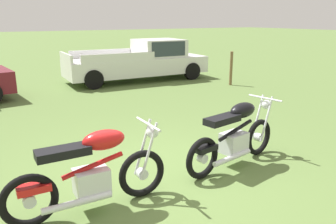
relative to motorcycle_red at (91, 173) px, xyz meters
name	(u,v)px	position (x,y,z in m)	size (l,w,h in m)	color
ground_plane	(160,177)	(1.15, 0.35, -0.49)	(120.00, 120.00, 0.00)	#567038
motorcycle_red	(91,173)	(0.00, 0.00, 0.00)	(2.02, 0.64, 1.02)	black
motorcycle_black	(235,136)	(2.35, 0.12, 0.00)	(1.99, 0.75, 1.02)	black
pickup_truck_white	(144,60)	(4.66, 7.76, 0.26)	(5.28, 2.02, 1.49)	silver
fence_post_wooden	(231,68)	(6.79, 5.27, 0.09)	(0.10, 0.10, 1.16)	brown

